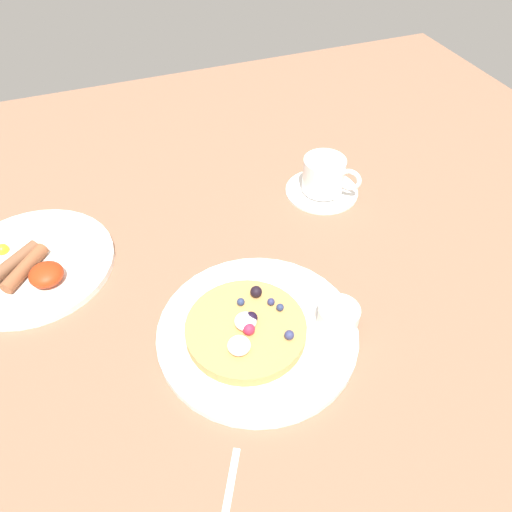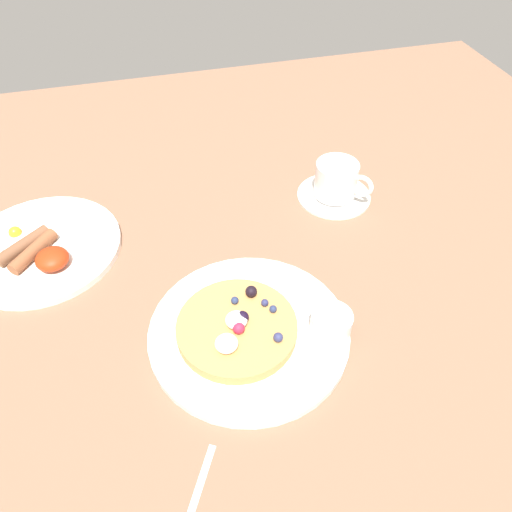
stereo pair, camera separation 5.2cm
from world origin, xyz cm
name	(u,v)px [view 1 (the left image)]	position (x,y,z in cm)	size (l,w,h in cm)	color
ground_plane	(227,300)	(0.00, 0.00, -1.50)	(165.17, 144.41, 3.00)	#855D46
pancake_plate	(257,332)	(1.62, -8.41, 0.60)	(26.79, 26.79, 1.19)	white
pancake_with_berries	(247,329)	(0.16, -8.46, 2.18)	(15.93, 15.93, 3.38)	tan
syrup_ramekin	(338,316)	(12.00, -11.24, 2.78)	(5.47, 5.47, 3.09)	white
breakfast_plate	(32,264)	(-25.89, 15.62, 0.55)	(24.49, 24.49, 1.10)	white
fried_breakfast	(25,265)	(-26.50, 13.94, 2.09)	(12.42, 14.05, 2.90)	brown
coffee_saucer	(322,190)	(23.46, 16.64, 0.39)	(12.86, 12.86, 0.78)	white
coffee_cup	(325,174)	(23.59, 16.51, 3.91)	(8.68, 8.72, 6.03)	white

